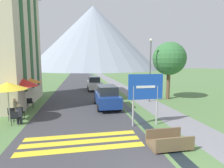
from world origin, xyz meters
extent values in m
plane|color=#517542|center=(0.00, 20.00, 0.00)|extent=(160.00, 160.00, 0.00)
cube|color=#38383D|center=(-2.50, 30.00, 0.00)|extent=(6.40, 60.00, 0.01)
cube|color=slate|center=(3.60, 30.00, 0.00)|extent=(2.20, 60.00, 0.01)
cube|color=black|center=(1.20, 30.00, 0.00)|extent=(0.60, 60.00, 0.00)
cube|color=yellow|center=(-2.50, 2.52, 0.01)|extent=(5.44, 0.44, 0.01)
cube|color=yellow|center=(-2.50, 3.22, 0.01)|extent=(5.44, 0.44, 0.01)
cube|color=yellow|center=(-2.50, 3.92, 0.01)|extent=(5.44, 0.44, 0.01)
cone|color=gray|center=(4.92, 89.38, 16.47)|extent=(66.22, 66.22, 32.93)
cube|color=#285633|center=(-6.68, 9.84, 5.60)|extent=(0.06, 0.70, 8.40)
cube|color=#285633|center=(-6.68, 12.00, 5.60)|extent=(0.06, 0.70, 8.40)
cube|color=#285633|center=(-6.68, 14.16, 5.60)|extent=(0.06, 0.70, 8.40)
cylinder|color=#9E9EA3|center=(0.43, 4.78, 1.16)|extent=(0.10, 0.10, 2.33)
cylinder|color=#9E9EA3|center=(1.87, 4.78, 1.16)|extent=(0.10, 0.10, 2.33)
cube|color=#1947B7|center=(1.15, 4.76, 2.28)|extent=(2.06, 0.05, 1.45)
cube|color=white|center=(1.15, 4.73, 2.28)|extent=(1.13, 0.02, 0.14)
cube|color=brown|center=(1.20, 2.05, 0.14)|extent=(1.70, 1.10, 0.12)
cube|color=brown|center=(1.20, 1.54, 0.43)|extent=(1.70, 0.08, 0.45)
cube|color=brown|center=(1.20, 2.56, 0.43)|extent=(1.70, 0.08, 0.45)
cube|color=brown|center=(0.43, 2.05, 0.04)|extent=(0.16, 0.99, 0.08)
cube|color=brown|center=(1.97, 2.05, 0.04)|extent=(0.16, 0.99, 0.08)
cube|color=navy|center=(-0.40, 9.33, 0.72)|extent=(1.69, 4.14, 0.84)
cube|color=#23282D|center=(-0.40, 9.12, 1.48)|extent=(1.43, 2.28, 0.68)
cylinder|color=black|center=(-1.20, 10.62, 0.30)|extent=(0.18, 0.60, 0.60)
cylinder|color=black|center=(0.40, 10.62, 0.30)|extent=(0.18, 0.60, 0.60)
cylinder|color=black|center=(-1.20, 8.05, 0.30)|extent=(0.18, 0.60, 0.60)
cylinder|color=black|center=(0.40, 8.05, 0.30)|extent=(0.18, 0.60, 0.60)
cube|color=silver|center=(-0.69, 18.71, 0.72)|extent=(1.61, 4.10, 0.84)
cube|color=#23282D|center=(-0.69, 18.50, 1.48)|extent=(1.37, 2.25, 0.68)
cylinder|color=black|center=(-1.45, 19.98, 0.30)|extent=(0.18, 0.60, 0.60)
cylinder|color=black|center=(0.08, 19.98, 0.30)|extent=(0.18, 0.60, 0.60)
cylinder|color=black|center=(-1.45, 17.44, 0.30)|extent=(0.18, 0.60, 0.60)
cylinder|color=black|center=(0.08, 17.44, 0.30)|extent=(0.18, 0.60, 0.60)
cube|color=black|center=(-6.34, 7.24, 0.45)|extent=(0.40, 0.40, 0.04)
cube|color=black|center=(-6.34, 7.06, 0.65)|extent=(0.40, 0.04, 0.40)
cylinder|color=black|center=(-6.51, 7.41, 0.23)|extent=(0.03, 0.03, 0.45)
cylinder|color=black|center=(-6.17, 7.41, 0.23)|extent=(0.03, 0.03, 0.45)
cylinder|color=black|center=(-6.51, 7.07, 0.23)|extent=(0.03, 0.03, 0.45)
cylinder|color=black|center=(-6.17, 7.07, 0.23)|extent=(0.03, 0.03, 0.45)
cube|color=black|center=(-6.49, 10.11, 0.45)|extent=(0.40, 0.40, 0.04)
cube|color=black|center=(-6.49, 9.93, 0.65)|extent=(0.40, 0.04, 0.40)
cylinder|color=black|center=(-6.66, 10.28, 0.23)|extent=(0.03, 0.03, 0.45)
cylinder|color=black|center=(-6.32, 10.28, 0.23)|extent=(0.03, 0.03, 0.45)
cylinder|color=black|center=(-6.66, 9.94, 0.23)|extent=(0.03, 0.03, 0.45)
cylinder|color=black|center=(-6.32, 9.94, 0.23)|extent=(0.03, 0.03, 0.45)
cube|color=black|center=(-6.29, 6.18, 0.45)|extent=(0.40, 0.40, 0.04)
cube|color=black|center=(-6.29, 6.00, 0.65)|extent=(0.40, 0.04, 0.40)
cylinder|color=black|center=(-6.46, 6.35, 0.23)|extent=(0.03, 0.03, 0.45)
cylinder|color=black|center=(-6.12, 6.35, 0.23)|extent=(0.03, 0.03, 0.45)
cylinder|color=black|center=(-6.46, 6.01, 0.23)|extent=(0.03, 0.03, 0.45)
cylinder|color=black|center=(-6.12, 6.01, 0.23)|extent=(0.03, 0.03, 0.45)
cube|color=black|center=(-6.78, 7.12, 0.45)|extent=(0.40, 0.40, 0.04)
cube|color=black|center=(-6.78, 6.94, 0.65)|extent=(0.40, 0.04, 0.40)
cylinder|color=black|center=(-6.95, 7.29, 0.23)|extent=(0.03, 0.03, 0.45)
cylinder|color=black|center=(-6.61, 7.29, 0.23)|extent=(0.03, 0.03, 0.45)
cylinder|color=black|center=(-6.95, 6.95, 0.23)|extent=(0.03, 0.03, 0.45)
cylinder|color=black|center=(-6.61, 6.95, 0.23)|extent=(0.03, 0.03, 0.45)
cylinder|color=#B7B2A8|center=(-6.83, 6.79, 1.18)|extent=(0.06, 0.06, 2.35)
cone|color=yellow|center=(-6.83, 6.79, 2.25)|extent=(2.26, 2.26, 0.44)
cylinder|color=#B7B2A8|center=(-6.58, 9.12, 1.15)|extent=(0.06, 0.06, 2.30)
cone|color=red|center=(-6.58, 9.12, 2.20)|extent=(2.05, 2.05, 0.54)
cylinder|color=#B7B2A8|center=(-6.79, 11.24, 1.13)|extent=(0.06, 0.06, 2.26)
cone|color=orange|center=(-6.79, 11.24, 2.16)|extent=(2.11, 2.11, 0.38)
cylinder|color=#282833|center=(-6.23, 6.34, 0.23)|extent=(0.14, 0.14, 0.46)
cylinder|color=#282833|center=(-6.05, 6.34, 0.23)|extent=(0.14, 0.14, 0.46)
cylinder|color=#4C4C56|center=(-6.14, 6.34, 0.73)|extent=(0.32, 0.32, 0.55)
sphere|color=tan|center=(-6.14, 6.34, 1.10)|extent=(0.22, 0.22, 0.22)
cylinder|color=#282833|center=(-6.99, 7.87, 0.23)|extent=(0.14, 0.14, 0.46)
cylinder|color=#282833|center=(-6.81, 7.87, 0.23)|extent=(0.14, 0.14, 0.46)
cylinder|color=gray|center=(-6.90, 7.87, 0.76)|extent=(0.32, 0.32, 0.60)
sphere|color=beige|center=(-6.90, 7.87, 1.16)|extent=(0.22, 0.22, 0.22)
cylinder|color=#515156|center=(3.88, 10.68, 2.78)|extent=(0.12, 0.12, 5.55)
sphere|color=silver|center=(3.88, 10.68, 5.67)|extent=(0.28, 0.28, 0.28)
cylinder|color=brown|center=(6.17, 11.48, 1.34)|extent=(0.36, 0.36, 2.67)
sphere|color=#336B38|center=(6.17, 11.48, 4.05)|extent=(3.25, 3.25, 3.25)
camera|label=1|loc=(-2.52, -4.58, 3.63)|focal=28.00mm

